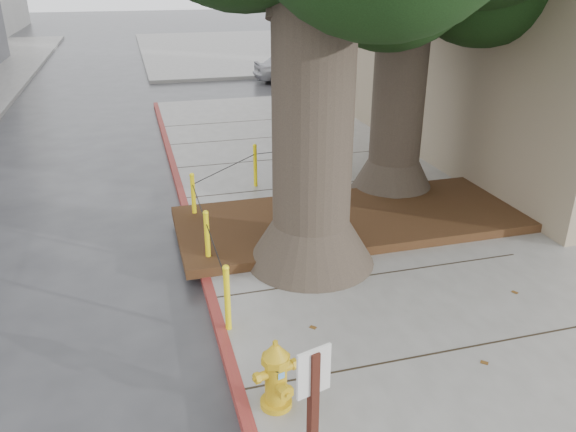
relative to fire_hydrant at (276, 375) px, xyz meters
name	(u,v)px	position (x,y,z in m)	size (l,w,h in m)	color
ground	(401,370)	(1.65, 0.34, -0.55)	(140.00, 140.00, 0.00)	#28282B
sidewalk_far	(273,48)	(7.65, 30.34, -0.48)	(16.00, 20.00, 0.15)	slate
curb_red	(207,285)	(-0.35, 2.84, -0.48)	(0.14, 26.00, 0.16)	maroon
planter_bed	(352,219)	(2.55, 4.24, -0.32)	(6.40, 2.60, 0.16)	black
bollard_ring	(253,198)	(0.79, 4.71, 0.11)	(3.79, 5.39, 0.95)	yellow
fire_hydrant	(276,375)	(0.00, 0.00, 0.00)	(0.44, 0.43, 0.83)	gold
car_silver	(295,67)	(5.88, 19.45, 0.06)	(1.44, 3.58, 1.22)	#B4B4B9
car_red	(398,65)	(10.37, 18.50, 0.07)	(1.33, 3.81, 1.25)	#9C0F0E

